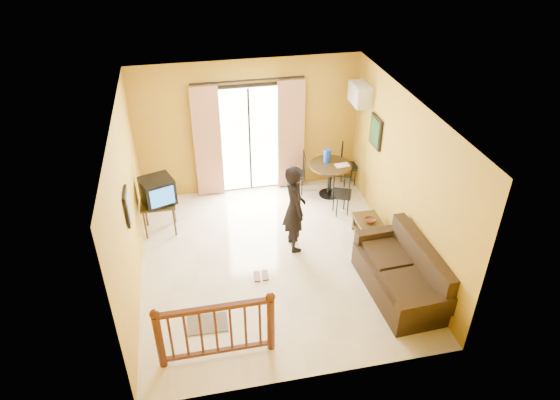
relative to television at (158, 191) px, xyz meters
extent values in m
plane|color=beige|center=(1.87, -1.29, -0.88)|extent=(5.00, 5.00, 0.00)
plane|color=white|center=(1.87, -1.29, 1.92)|extent=(5.00, 5.00, 0.00)
plane|color=#B78C23|center=(1.87, 1.21, 0.52)|extent=(4.50, 0.00, 4.50)
plane|color=#B78C23|center=(1.87, -3.79, 0.52)|extent=(4.50, 0.00, 4.50)
plane|color=#B78C23|center=(-0.38, -1.29, 0.52)|extent=(0.00, 5.00, 5.00)
plane|color=#B78C23|center=(4.12, -1.29, 0.52)|extent=(0.00, 5.00, 5.00)
cube|color=black|center=(1.87, 1.20, 0.27)|extent=(1.34, 0.03, 2.34)
cube|color=white|center=(1.87, 1.16, 0.27)|extent=(1.20, 0.04, 2.20)
cube|color=black|center=(1.87, 1.14, 0.27)|extent=(0.04, 0.02, 2.20)
cube|color=beige|center=(1.02, 1.11, 0.32)|extent=(0.55, 0.08, 2.35)
cube|color=beige|center=(2.72, 1.11, 0.32)|extent=(0.55, 0.08, 2.35)
cylinder|color=black|center=(1.87, 1.11, 1.54)|extent=(2.20, 0.04, 0.04)
cube|color=black|center=(-0.03, 0.00, -0.27)|extent=(0.63, 0.53, 0.04)
cylinder|color=black|center=(-0.29, -0.21, -0.57)|extent=(0.04, 0.04, 0.61)
cylinder|color=black|center=(0.23, -0.21, -0.57)|extent=(0.04, 0.04, 0.61)
cylinder|color=black|center=(-0.29, 0.21, -0.57)|extent=(0.04, 0.04, 0.61)
cylinder|color=black|center=(0.23, 0.21, -0.57)|extent=(0.04, 0.04, 0.61)
cube|color=black|center=(0.00, 0.00, 0.00)|extent=(0.68, 0.65, 0.49)
cube|color=blue|center=(0.08, -0.23, 0.00)|extent=(0.42, 0.16, 0.35)
cube|color=black|center=(-0.35, -1.49, 0.67)|extent=(0.04, 0.42, 0.52)
cube|color=#524F46|center=(-0.33, -1.49, 0.67)|extent=(0.01, 0.34, 0.44)
cylinder|color=black|center=(3.44, 0.59, -0.17)|extent=(0.87, 0.87, 0.04)
cylinder|color=black|center=(3.44, 0.59, -0.52)|extent=(0.08, 0.08, 0.70)
cylinder|color=black|center=(3.44, 0.59, -0.86)|extent=(0.42, 0.42, 0.03)
cylinder|color=blue|center=(3.39, 0.71, -0.01)|extent=(0.15, 0.15, 0.28)
cube|color=beige|center=(3.65, 0.49, -0.14)|extent=(0.30, 0.21, 0.02)
cube|color=silver|center=(3.97, 0.66, 1.27)|extent=(0.30, 0.60, 0.40)
cube|color=gray|center=(3.82, 0.66, 1.27)|extent=(0.02, 0.56, 0.36)
cube|color=black|center=(4.09, 0.01, 0.77)|extent=(0.04, 0.50, 0.60)
cube|color=black|center=(4.06, 0.01, 0.77)|extent=(0.01, 0.42, 0.52)
cube|color=black|center=(3.72, -1.07, -0.53)|extent=(0.46, 0.82, 0.04)
cube|color=black|center=(3.72, -1.07, -0.77)|extent=(0.42, 0.78, 0.03)
cube|color=black|center=(3.54, -1.44, -0.70)|extent=(0.05, 0.05, 0.35)
cube|color=black|center=(3.90, -1.44, -0.70)|extent=(0.05, 0.05, 0.35)
cube|color=black|center=(3.54, -0.71, -0.70)|extent=(0.05, 0.05, 0.35)
cube|color=black|center=(3.90, -0.71, -0.70)|extent=(0.05, 0.05, 0.35)
imported|color=#572C1E|center=(3.72, -1.03, -0.48)|extent=(0.25, 0.25, 0.06)
cube|color=black|center=(3.67, -2.49, -0.66)|extent=(0.97, 1.81, 0.44)
cube|color=black|center=(4.00, -2.49, -0.27)|extent=(0.29, 1.77, 0.61)
cube|color=black|center=(3.67, -3.35, -0.41)|extent=(0.89, 0.22, 0.33)
cube|color=black|center=(3.67, -1.63, -0.41)|extent=(0.89, 0.22, 0.33)
cube|color=black|center=(3.61, -2.88, -0.40)|extent=(0.64, 0.75, 0.11)
cube|color=black|center=(3.61, -2.10, -0.40)|extent=(0.64, 0.75, 0.11)
imported|color=black|center=(2.31, -0.98, -0.05)|extent=(0.43, 0.62, 1.65)
cylinder|color=#471E0F|center=(-0.03, -3.19, -0.42)|extent=(0.11, 0.11, 0.92)
cylinder|color=#471E0F|center=(1.47, -3.19, -0.42)|extent=(0.11, 0.11, 0.92)
sphere|color=#471E0F|center=(-0.03, -3.19, 0.09)|extent=(0.13, 0.13, 0.13)
sphere|color=#471E0F|center=(1.47, -3.19, 0.09)|extent=(0.13, 0.13, 0.13)
cube|color=#471E0F|center=(0.72, -3.19, 0.04)|extent=(1.55, 0.08, 0.06)
cube|color=#471E0F|center=(0.72, -3.19, -0.78)|extent=(1.55, 0.06, 0.05)
cube|color=#5E534B|center=(0.62, -2.56, -0.87)|extent=(0.61, 0.42, 0.02)
cube|color=#572C1E|center=(1.52, -1.68, -0.86)|extent=(0.12, 0.26, 0.03)
cube|color=#572C1E|center=(1.66, -1.68, -0.86)|extent=(0.12, 0.26, 0.03)
camera|label=1|loc=(0.61, -7.95, 4.72)|focal=32.00mm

